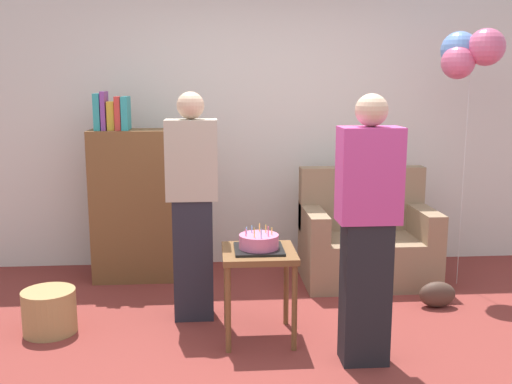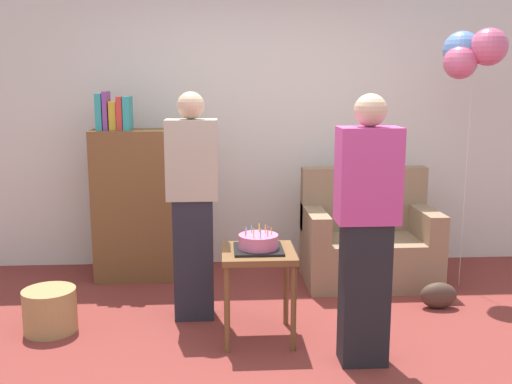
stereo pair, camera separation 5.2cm
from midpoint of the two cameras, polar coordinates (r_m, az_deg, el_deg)
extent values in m
plane|color=maroon|center=(3.86, 3.83, -15.45)|extent=(8.00, 8.00, 0.00)
cube|color=silver|center=(5.52, 1.28, 6.99)|extent=(6.00, 0.10, 2.70)
cube|color=#8C7054|center=(5.18, 11.13, -6.41)|extent=(1.10, 0.70, 0.40)
cube|color=#8C7054|center=(5.31, 10.59, -0.61)|extent=(1.10, 0.16, 0.56)
cube|color=#8C7054|center=(4.99, 6.03, -3.09)|extent=(0.16, 0.70, 0.24)
cube|color=#8C7054|center=(5.23, 16.25, -2.83)|extent=(0.16, 0.70, 0.24)
cube|color=brown|center=(5.18, -10.70, -1.24)|extent=(0.80, 0.36, 1.30)
cube|color=teal|center=(5.13, -14.52, 7.52)|extent=(0.05, 0.20, 0.30)
cube|color=#7F3D93|center=(5.12, -13.94, 7.63)|extent=(0.04, 0.21, 0.32)
cube|color=gold|center=(5.11, -13.29, 7.19)|extent=(0.06, 0.16, 0.24)
cube|color=red|center=(5.10, -12.61, 7.45)|extent=(0.05, 0.22, 0.28)
cube|color=teal|center=(5.09, -11.98, 7.47)|extent=(0.05, 0.24, 0.28)
cube|color=brown|center=(3.89, 0.62, -5.93)|extent=(0.48, 0.48, 0.04)
cylinder|color=brown|center=(3.79, -2.39, -11.29)|extent=(0.04, 0.04, 0.57)
cylinder|color=brown|center=(3.82, 4.05, -11.13)|extent=(0.04, 0.04, 0.57)
cylinder|color=brown|center=(4.18, -2.51, -9.16)|extent=(0.04, 0.04, 0.57)
cylinder|color=brown|center=(4.21, 3.29, -9.03)|extent=(0.04, 0.04, 0.57)
cube|color=black|center=(3.89, 0.62, -5.54)|extent=(0.32, 0.32, 0.02)
cylinder|color=#D66B93|center=(3.87, 0.62, -4.78)|extent=(0.26, 0.26, 0.09)
cylinder|color=#F2CC4C|center=(3.86, 1.88, -3.79)|extent=(0.01, 0.01, 0.05)
cylinder|color=#F2CC4C|center=(3.90, 1.29, -3.57)|extent=(0.01, 0.01, 0.05)
cylinder|color=#F2CC4C|center=(3.93, 0.69, -3.45)|extent=(0.01, 0.01, 0.05)
cylinder|color=#66B2E5|center=(3.91, -0.06, -3.60)|extent=(0.01, 0.01, 0.05)
cylinder|color=#66B2E5|center=(3.88, -0.57, -3.71)|extent=(0.01, 0.01, 0.05)
cylinder|color=#EA668C|center=(3.82, -0.64, -3.92)|extent=(0.01, 0.01, 0.05)
cylinder|color=#F2CC4C|center=(3.78, 0.17, -3.97)|extent=(0.01, 0.01, 0.06)
cylinder|color=#66B2E5|center=(3.77, 0.83, -4.03)|extent=(0.01, 0.01, 0.06)
cylinder|color=#EA668C|center=(3.82, 1.53, -3.81)|extent=(0.01, 0.01, 0.06)
cube|color=#23232D|center=(4.30, -5.67, -6.42)|extent=(0.28, 0.20, 0.88)
cube|color=#B2A893|center=(4.15, -5.85, 3.13)|extent=(0.36, 0.22, 0.56)
sphere|color=#D1A889|center=(4.12, -5.95, 8.31)|extent=(0.19, 0.19, 0.19)
cube|color=black|center=(3.67, 10.80, -9.59)|extent=(0.28, 0.20, 0.88)
cube|color=#C6428E|center=(3.49, 11.21, 1.59)|extent=(0.36, 0.22, 0.56)
sphere|color=#D1A889|center=(3.45, 11.43, 7.75)|extent=(0.19, 0.19, 0.19)
cylinder|color=#A88451|center=(4.36, -18.94, -10.76)|extent=(0.36, 0.36, 0.30)
ellipsoid|color=#473328|center=(4.76, 17.51, -9.49)|extent=(0.28, 0.14, 0.20)
cylinder|color=silver|center=(5.15, 19.86, 1.25)|extent=(0.00, 0.00, 1.83)
sphere|color=#D65B84|center=(5.08, 19.41, 11.74)|extent=(0.27, 0.27, 0.27)
sphere|color=#668ED6|center=(5.17, 19.52, 12.81)|extent=(0.30, 0.30, 0.30)
sphere|color=#D65B84|center=(5.11, 21.83, 12.87)|extent=(0.29, 0.29, 0.29)
camera|label=1|loc=(0.03, -89.63, 0.07)|focal=41.44mm
camera|label=2|loc=(0.03, 90.37, -0.07)|focal=41.44mm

